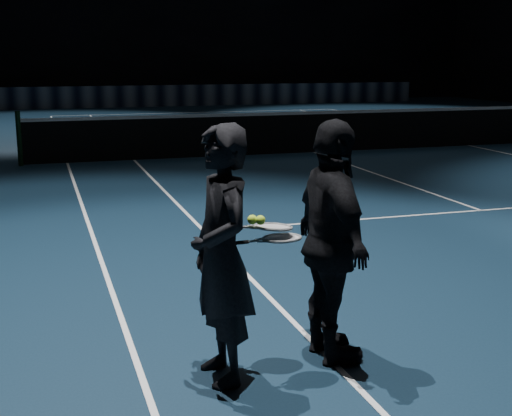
{
  "coord_description": "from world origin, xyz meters",
  "views": [
    {
      "loc": [
        -6.1,
        -15.03,
        2.22
      ],
      "look_at": [
        -4.69,
        -10.5,
        1.19
      ],
      "focal_mm": 50.0,
      "sensor_mm": 36.0,
      "label": 1
    }
  ],
  "objects_px": {
    "racket_lower": "(282,238)",
    "racket_upper": "(273,227)",
    "player_b": "(332,243)",
    "tennis_balls": "(256,217)",
    "player_a": "(221,255)"
  },
  "relations": [
    {
      "from": "player_a",
      "to": "racket_upper",
      "type": "height_order",
      "value": "player_a"
    },
    {
      "from": "racket_lower",
      "to": "tennis_balls",
      "type": "bearing_deg",
      "value": 178.53
    },
    {
      "from": "racket_lower",
      "to": "tennis_balls",
      "type": "height_order",
      "value": "tennis_balls"
    },
    {
      "from": "player_b",
      "to": "tennis_balls",
      "type": "xyz_separation_m",
      "value": [
        -0.59,
        -0.05,
        0.24
      ]
    },
    {
      "from": "racket_upper",
      "to": "racket_lower",
      "type": "bearing_deg",
      "value": -42.66
    },
    {
      "from": "tennis_balls",
      "to": "player_b",
      "type": "bearing_deg",
      "value": 5.18
    },
    {
      "from": "player_a",
      "to": "racket_upper",
      "type": "relative_size",
      "value": 2.62
    },
    {
      "from": "player_a",
      "to": "racket_lower",
      "type": "relative_size",
      "value": 2.62
    },
    {
      "from": "player_b",
      "to": "racket_lower",
      "type": "relative_size",
      "value": 2.62
    },
    {
      "from": "racket_lower",
      "to": "racket_upper",
      "type": "xyz_separation_m",
      "value": [
        -0.05,
        0.03,
        0.08
      ]
    },
    {
      "from": "player_b",
      "to": "racket_upper",
      "type": "height_order",
      "value": "player_b"
    },
    {
      "from": "player_a",
      "to": "player_b",
      "type": "height_order",
      "value": "same"
    },
    {
      "from": "tennis_balls",
      "to": "player_a",
      "type": "bearing_deg",
      "value": -173.22
    },
    {
      "from": "player_b",
      "to": "racket_lower",
      "type": "distance_m",
      "value": 0.41
    },
    {
      "from": "player_a",
      "to": "tennis_balls",
      "type": "distance_m",
      "value": 0.35
    }
  ]
}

